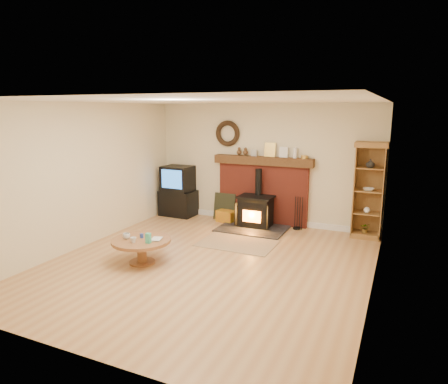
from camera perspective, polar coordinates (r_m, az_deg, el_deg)
The scene contains 11 objects.
ground at distance 6.62m, azimuth -2.24°, elevation -10.25°, with size 5.50×5.50×0.00m, color #B07A49.
room_shell at distance 6.28m, azimuth -2.12°, elevation 4.77°, with size 5.02×5.52×2.61m.
chimney_breast at distance 8.77m, azimuth 5.53°, elevation 0.67°, with size 2.20×0.22×1.78m.
wood_stove at distance 8.51m, azimuth 4.48°, elevation -2.93°, with size 1.40×1.00×1.24m.
area_rug at distance 7.59m, azimuth 1.95°, elevation -7.29°, with size 1.41×0.97×0.01m, color brown.
tv_unit at distance 9.48m, azimuth -6.58°, elevation 0.02°, with size 0.82×0.59×1.18m.
curio_cabinet at distance 8.20m, azimuth 19.97°, elevation 0.22°, with size 0.60×0.43×1.87m.
firelog_box at distance 8.94m, azimuth 0.33°, elevation -3.48°, with size 0.41×0.26×0.26m, color gold.
leaning_painting at distance 9.07m, azimuth 0.07°, elevation -2.10°, with size 0.51×0.03×0.61m, color black.
fire_tools at distance 8.53m, azimuth 10.46°, elevation -4.25°, with size 0.19×0.16×0.70m.
coffee_table at distance 6.68m, azimuth -11.74°, elevation -7.23°, with size 0.96×0.96×0.57m.
Camera 1 is at (2.76, -5.48, 2.48)m, focal length 32.00 mm.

